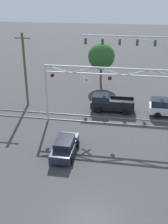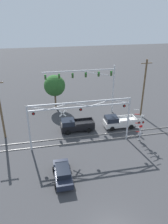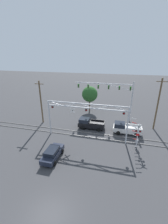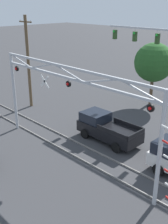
# 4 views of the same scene
# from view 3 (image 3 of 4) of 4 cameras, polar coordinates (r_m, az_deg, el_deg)

# --- Properties ---
(ground_plane) EXTENTS (200.00, 200.00, 0.00)m
(ground_plane) POSITION_cam_3_polar(r_m,az_deg,el_deg) (16.31, -12.73, -34.06)
(ground_plane) COLOR #38383A
(rail_track_near) EXTENTS (80.00, 0.08, 0.10)m
(rail_track_near) POSITION_cam_3_polar(r_m,az_deg,el_deg) (25.89, 0.93, -9.41)
(rail_track_near) COLOR gray
(rail_track_near) RESTS_ON ground_plane
(rail_track_far) EXTENTS (80.00, 0.08, 0.10)m
(rail_track_far) POSITION_cam_3_polar(r_m,az_deg,el_deg) (27.10, 1.64, -7.90)
(rail_track_far) COLOR gray
(rail_track_far) RESTS_ON ground_plane
(crossing_gantry) EXTENTS (13.13, 0.27, 6.11)m
(crossing_gantry) POSITION_cam_3_polar(r_m,az_deg,el_deg) (23.68, 0.79, -0.56)
(crossing_gantry) COLOR #B7BABF
(crossing_gantry) RESTS_ON ground_plane
(crossing_signal_mast) EXTENTS (1.61, 0.35, 4.81)m
(crossing_signal_mast) POSITION_cam_3_polar(r_m,az_deg,el_deg) (23.70, 19.50, -8.76)
(crossing_signal_mast) COLOR #B7BABF
(crossing_signal_mast) RESTS_ON ground_plane
(traffic_signal_span) EXTENTS (11.66, 0.39, 8.28)m
(traffic_signal_span) POSITION_cam_3_polar(r_m,az_deg,el_deg) (30.98, 11.94, 7.21)
(traffic_signal_span) COLOR #B7BABF
(traffic_signal_span) RESTS_ON ground_plane
(pickup_truck_lead) EXTENTS (4.91, 2.21, 1.88)m
(pickup_truck_lead) POSITION_cam_3_polar(r_m,az_deg,el_deg) (28.42, 2.36, -4.46)
(pickup_truck_lead) COLOR black
(pickup_truck_lead) RESTS_ON ground_plane
(pickup_truck_following) EXTENTS (4.83, 2.21, 1.88)m
(pickup_truck_following) POSITION_cam_3_polar(r_m,az_deg,el_deg) (27.70, 15.59, -6.02)
(pickup_truck_following) COLOR silver
(pickup_truck_following) RESTS_ON ground_plane
(sedan_waiting) EXTENTS (1.95, 4.29, 1.52)m
(sedan_waiting) POSITION_cam_3_polar(r_m,az_deg,el_deg) (21.34, -11.90, -15.12)
(sedan_waiting) COLOR #1E2333
(sedan_waiting) RESTS_ON ground_plane
(utility_pole_left) EXTENTS (1.80, 0.28, 8.57)m
(utility_pole_left) POSITION_cam_3_polar(r_m,az_deg,el_deg) (30.72, -16.06, 3.75)
(utility_pole_left) COLOR brown
(utility_pole_left) RESTS_ON ground_plane
(utility_pole_right) EXTENTS (1.80, 0.28, 9.51)m
(utility_pole_right) POSITION_cam_3_polar(r_m,az_deg,el_deg) (29.74, 26.28, 2.72)
(utility_pole_right) COLOR brown
(utility_pole_right) RESTS_ON ground_plane
(background_tree_beyond_span) EXTENTS (3.75, 3.75, 6.10)m
(background_tree_beyond_span) POSITION_cam_3_polar(r_m,az_deg,el_deg) (36.05, 2.21, 6.77)
(background_tree_beyond_span) COLOR brown
(background_tree_beyond_span) RESTS_ON ground_plane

